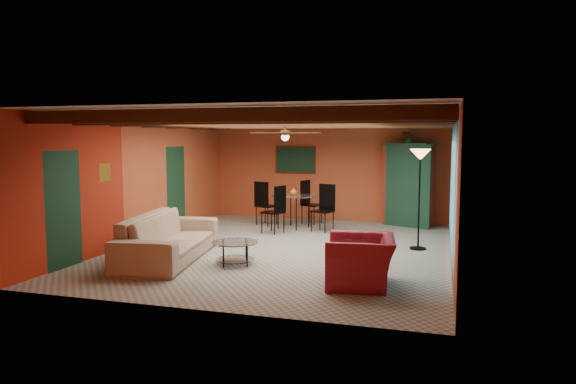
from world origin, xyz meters
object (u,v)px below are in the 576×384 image
(vase, at_px, (293,179))
(armchair, at_px, (361,261))
(coffee_table, at_px, (235,253))
(potted_plant, at_px, (409,136))
(armoire, at_px, (408,186))
(dining_table, at_px, (293,205))
(sofa, at_px, (169,237))
(floor_lamp, at_px, (419,199))

(vase, bearing_deg, armchair, -62.63)
(coffee_table, height_order, potted_plant, potted_plant)
(armchair, bearing_deg, coffee_table, -113.95)
(armoire, bearing_deg, dining_table, -131.14)
(sofa, relative_size, potted_plant, 6.34)
(sofa, relative_size, vase, 15.55)
(dining_table, height_order, potted_plant, potted_plant)
(sofa, bearing_deg, armchair, -110.36)
(coffee_table, bearing_deg, floor_lamp, 36.33)
(sofa, xyz_separation_m, dining_table, (1.29, 3.93, 0.15))
(coffee_table, height_order, vase, vase)
(coffee_table, xyz_separation_m, floor_lamp, (3.09, 2.27, 0.81))
(dining_table, bearing_deg, floor_lamp, -28.37)
(coffee_table, relative_size, armoire, 0.40)
(sofa, xyz_separation_m, potted_plant, (4.01, 5.20, 1.87))
(coffee_table, xyz_separation_m, vase, (-0.04, 3.96, 1.03))
(armoire, relative_size, potted_plant, 4.53)
(coffee_table, distance_m, armoire, 5.93)
(potted_plant, height_order, vase, potted_plant)
(armchair, height_order, potted_plant, potted_plant)
(sofa, xyz_separation_m, armoire, (4.01, 5.20, 0.61))
(armchair, height_order, vase, vase)
(armoire, xyz_separation_m, vase, (-2.72, -1.27, 0.21))
(floor_lamp, xyz_separation_m, potted_plant, (-0.41, 2.96, 1.27))
(dining_table, bearing_deg, sofa, -108.18)
(coffee_table, bearing_deg, armoire, 62.85)
(coffee_table, height_order, dining_table, dining_table)
(dining_table, bearing_deg, coffee_table, -89.44)
(floor_lamp, bearing_deg, vase, 151.63)
(armchair, distance_m, dining_table, 5.22)
(coffee_table, distance_m, potted_plant, 6.23)
(armchair, height_order, armoire, armoire)
(coffee_table, bearing_deg, armchair, -16.00)
(sofa, distance_m, coffee_table, 1.35)
(armchair, height_order, coffee_table, armchair)
(sofa, bearing_deg, armoire, -47.25)
(sofa, bearing_deg, dining_table, -27.80)
(armchair, height_order, dining_table, dining_table)
(sofa, height_order, dining_table, dining_table)
(potted_plant, xyz_separation_m, vase, (-2.72, -1.27, -1.05))
(armchair, bearing_deg, potted_plant, 168.95)
(sofa, height_order, vase, vase)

